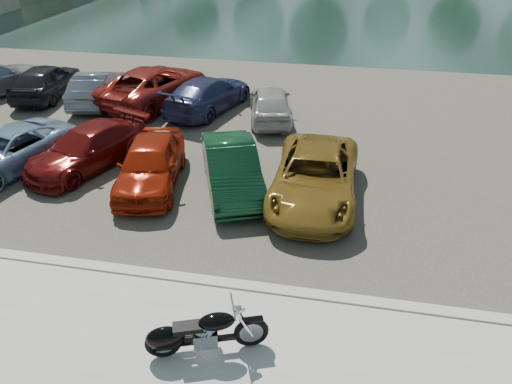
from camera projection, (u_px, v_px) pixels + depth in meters
The scene contains 15 objects.
ground at pixel (211, 357), 9.48m from camera, with size 200.00×200.00×0.00m, color #595447.
kerb at pixel (235, 286), 11.15m from camera, with size 60.00×0.30×0.14m, color #B6B4AB.
parking_lot at pixel (289, 131), 18.81m from camera, with size 60.00×18.00×0.04m, color #433D36.
river at pixel (334, 2), 43.42m from camera, with size 120.00×40.00×0.00m, color #192D28.
motorcycle at pixel (196, 334), 9.24m from camera, with size 2.24×1.09×1.05m.
car_2 at pixel (7, 151), 15.80m from camera, with size 2.11×4.57×1.27m, color #7B97B2.
car_3 at pixel (87, 148), 15.96m from camera, with size 1.80×4.42×1.28m, color #640F0E.
car_4 at pixel (150, 163), 14.85m from camera, with size 1.69×4.21×1.43m, color #A3200A.
car_5 at pixel (232, 168), 14.63m from camera, with size 1.47×4.22×1.39m, color #103D20.
car_6 at pixel (315, 177), 14.15m from camera, with size 2.34×5.07×1.41m, color olive.
car_8 at pixel (46, 81), 21.72m from camera, with size 1.72×4.29×1.46m, color black.
car_9 at pixel (97, 87), 21.11m from camera, with size 1.43×4.09×1.35m, color slate.
car_10 at pixel (154, 85), 21.08m from camera, with size 2.56×5.54×1.54m, color maroon.
car_11 at pixel (208, 94), 20.36m from camera, with size 1.92×4.72×1.37m, color navy.
car_12 at pixel (270, 103), 19.46m from camera, with size 1.57×3.91×1.33m, color #B8B9B4.
Camera 1 is at (2.12, -6.33, 7.48)m, focal length 35.00 mm.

